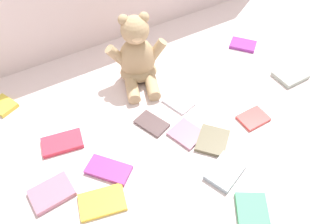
# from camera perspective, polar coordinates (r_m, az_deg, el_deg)

# --- Properties ---
(ground_plane) EXTENTS (3.20, 3.20, 0.00)m
(ground_plane) POSITION_cam_1_polar(r_m,az_deg,el_deg) (1.19, -3.28, -0.46)
(ground_plane) COLOR silver
(teddy_bear) EXTENTS (0.24, 0.24, 0.28)m
(teddy_bear) POSITION_cam_1_polar(r_m,az_deg,el_deg) (1.26, -5.38, 9.51)
(teddy_bear) COLOR tan
(teddy_bear) RESTS_ON ground_plane
(book_case_0) EXTENTS (0.12, 0.10, 0.02)m
(book_case_0) POSITION_cam_1_polar(r_m,az_deg,el_deg) (1.41, 20.71, 6.07)
(book_case_0) COLOR #9CA79D
(book_case_0) RESTS_ON ground_plane
(book_case_1) EXTENTS (0.14, 0.15, 0.02)m
(book_case_1) POSITION_cam_1_polar(r_m,az_deg,el_deg) (1.05, -10.41, -9.95)
(book_case_1) COLOR #94368D
(book_case_1) RESTS_ON ground_plane
(book_case_2) EXTENTS (0.13, 0.13, 0.01)m
(book_case_2) POSITION_cam_1_polar(r_m,az_deg,el_deg) (1.52, 13.05, 11.46)
(book_case_2) COLOR purple
(book_case_2) RESTS_ON ground_plane
(book_case_3) EXTENTS (0.10, 0.13, 0.01)m
(book_case_3) POSITION_cam_1_polar(r_m,az_deg,el_deg) (1.15, -2.88, -2.05)
(book_case_3) COLOR brown
(book_case_3) RESTS_ON ground_plane
(book_case_4) EXTENTS (0.15, 0.15, 0.01)m
(book_case_4) POSITION_cam_1_polar(r_m,az_deg,el_deg) (1.11, 7.83, -5.01)
(book_case_4) COLOR brown
(book_case_4) RESTS_ON ground_plane
(book_case_5) EXTENTS (0.13, 0.10, 0.02)m
(book_case_5) POSITION_cam_1_polar(r_m,az_deg,el_deg) (1.05, -19.75, -13.25)
(book_case_5) COLOR #B06B84
(book_case_5) RESTS_ON ground_plane
(book_case_6) EXTENTS (0.14, 0.10, 0.02)m
(book_case_6) POSITION_cam_1_polar(r_m,az_deg,el_deg) (1.15, -18.09, -5.17)
(book_case_6) COLOR #CB2F45
(book_case_6) RESTS_ON ground_plane
(book_case_7) EXTENTS (0.13, 0.14, 0.02)m
(book_case_7) POSITION_cam_1_polar(r_m,az_deg,el_deg) (1.00, 14.58, -16.47)
(book_case_7) COLOR #319057
(book_case_7) RESTS_ON ground_plane
(book_case_8) EXTENTS (0.10, 0.12, 0.02)m
(book_case_8) POSITION_cam_1_polar(r_m,az_deg,el_deg) (1.35, -27.03, 1.04)
(book_case_8) COLOR gold
(book_case_8) RESTS_ON ground_plane
(book_case_9) EXTENTS (0.12, 0.13, 0.01)m
(book_case_9) POSITION_cam_1_polar(r_m,az_deg,el_deg) (1.12, 3.27, -3.84)
(book_case_9) COLOR #A76F87
(book_case_9) RESTS_ON ground_plane
(book_case_10) EXTENTS (0.10, 0.12, 0.01)m
(book_case_10) POSITION_cam_1_polar(r_m,az_deg,el_deg) (1.22, 1.85, 1.74)
(book_case_10) COLOR white
(book_case_10) RESTS_ON ground_plane
(book_case_11) EXTENTS (0.10, 0.08, 0.01)m
(book_case_11) POSITION_cam_1_polar(r_m,az_deg,el_deg) (1.20, 14.76, -1.07)
(book_case_11) COLOR #D3403D
(book_case_11) RESTS_ON ground_plane
(book_case_12) EXTENTS (0.14, 0.12, 0.02)m
(book_case_12) POSITION_cam_1_polar(r_m,az_deg,el_deg) (1.05, 10.00, -10.29)
(book_case_12) COLOR #8DA0AC
(book_case_12) RESTS_ON ground_plane
(book_case_13) EXTENTS (0.15, 0.12, 0.01)m
(book_case_13) POSITION_cam_1_polar(r_m,az_deg,el_deg) (1.00, -11.46, -15.26)
(book_case_13) COLOR yellow
(book_case_13) RESTS_ON ground_plane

